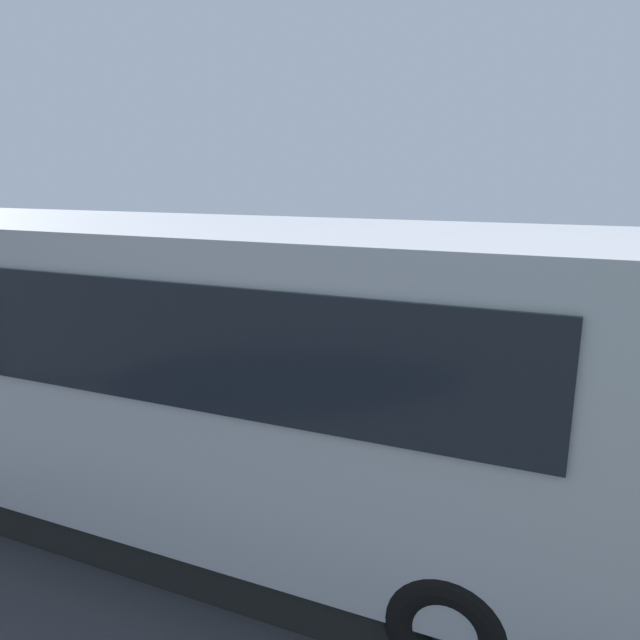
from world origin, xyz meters
name	(u,v)px	position (x,y,z in m)	size (l,w,h in m)	color
ground_plane	(326,388)	(0.00, 0.00, 0.00)	(80.00, 80.00, 0.00)	#38383D
tour_bus	(159,371)	(0.07, 4.34, 1.64)	(9.76, 2.73, 3.25)	#B7BABF
spectator_far_left	(415,373)	(-2.04, 1.59, 1.07)	(0.58, 0.36, 1.78)	black
spectator_left	(346,369)	(-1.03, 1.66, 1.00)	(0.58, 0.38, 1.68)	black
spectator_centre	(266,360)	(0.23, 1.76, 1.00)	(0.57, 0.38, 1.69)	#473823
spectator_right	(216,348)	(1.25, 1.56, 1.01)	(0.58, 0.36, 1.71)	#473823
parked_motorcycle_silver	(230,406)	(0.44, 2.45, 0.48)	(2.05, 0.58, 0.99)	black
stunt_motorcycle	(298,309)	(2.14, -3.18, 0.61)	(2.03, 0.69, 1.23)	black
traffic_cone	(425,329)	(-0.85, -3.67, 0.30)	(0.34, 0.34, 0.63)	orange
bay_line_a	(482,379)	(-2.47, -1.66, 0.00)	(0.14, 4.30, 0.01)	white
bay_line_b	(357,362)	(0.04, -1.66, 0.00)	(0.14, 4.89, 0.01)	white
bay_line_c	(251,347)	(2.56, -1.66, 0.00)	(0.13, 3.50, 0.01)	white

